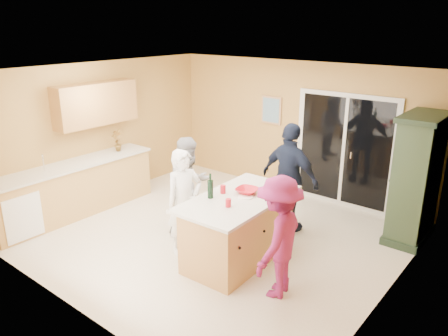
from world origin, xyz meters
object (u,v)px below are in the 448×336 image
Objects in this scene: woman_grey at (190,186)px; woman_magenta at (279,237)px; green_hutch at (416,180)px; woman_white at (185,202)px; kitchen_island at (238,231)px; woman_navy at (290,179)px.

woman_grey reaches higher than woman_magenta.
green_hutch is 1.26× the size of woman_grey.
woman_white is at bearing -137.02° from woman_grey.
woman_white is (-0.75, -0.30, 0.34)m from kitchen_island.
kitchen_island is 1.04× the size of woman_navy.
woman_navy reaches higher than kitchen_island.
woman_navy is at bearing -11.89° from woman_white.
woman_white is (-2.47, -2.55, -0.18)m from green_hutch.
woman_magenta is (2.03, -0.58, -0.01)m from woman_grey.
woman_magenta is (1.63, -0.05, -0.01)m from woman_white.
woman_white is 0.67m from woman_grey.
woman_magenta is at bearing -107.89° from green_hutch.
woman_white is at bearing -134.03° from green_hutch.
woman_white is 1.00× the size of woman_grey.
woman_grey is (-1.15, 0.23, 0.34)m from kitchen_island.
kitchen_island is 1.18× the size of woman_white.
woman_white is 1.78m from woman_navy.
green_hutch is (1.72, 2.25, 0.52)m from kitchen_island.
woman_magenta reaches higher than kitchen_island.
woman_white is 1.63m from woman_magenta.
woman_grey is (-0.40, 0.54, 0.00)m from woman_white.
woman_grey is at bearing -144.88° from green_hutch.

